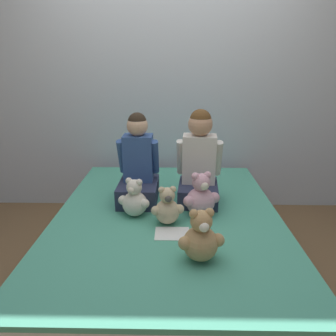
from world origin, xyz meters
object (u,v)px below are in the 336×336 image
at_px(teddy_bear_between_children, 167,208).
at_px(sign_card, 172,234).
at_px(teddy_bear_held_by_left_child, 135,200).
at_px(teddy_bear_held_by_right_child, 201,197).
at_px(child_on_right, 199,163).
at_px(teddy_bear_at_foot_of_bed, 201,239).
at_px(bed, 168,242).
at_px(child_on_left, 138,168).

distance_m(teddy_bear_between_children, sign_card, 0.17).
height_order(teddy_bear_held_by_left_child, teddy_bear_held_by_right_child, teddy_bear_held_by_right_child).
height_order(child_on_right, teddy_bear_held_by_right_child, child_on_right).
relative_size(teddy_bear_at_foot_of_bed, sign_card, 1.40).
distance_m(teddy_bear_at_foot_of_bed, sign_card, 0.31).
xyz_separation_m(teddy_bear_between_children, teddy_bear_at_foot_of_bed, (0.18, -0.37, 0.02)).
bearing_deg(teddy_bear_held_by_left_child, child_on_right, 48.52).
height_order(bed, teddy_bear_held_by_right_child, teddy_bear_held_by_right_child).
distance_m(teddy_bear_held_by_right_child, teddy_bear_between_children, 0.25).
xyz_separation_m(child_on_right, teddy_bear_held_by_left_child, (-0.45, -0.26, -0.18)).
distance_m(teddy_bear_held_by_left_child, teddy_bear_between_children, 0.24).
bearing_deg(sign_card, child_on_right, 68.68).
bearing_deg(sign_card, teddy_bear_at_foot_of_bed, -58.21).
distance_m(teddy_bear_held_by_right_child, sign_card, 0.34).
bearing_deg(child_on_right, sign_card, -106.46).
bearing_deg(teddy_bear_between_children, teddy_bear_held_by_right_child, 17.92).
distance_m(teddy_bear_held_by_left_child, sign_card, 0.36).
bearing_deg(child_on_left, teddy_bear_held_by_right_child, -27.24).
distance_m(child_on_right, teddy_bear_at_foot_of_bed, 0.75).
distance_m(child_on_right, sign_card, 0.60).
xyz_separation_m(child_on_left, teddy_bear_between_children, (0.22, -0.35, -0.15)).
xyz_separation_m(bed, teddy_bear_held_by_right_child, (0.22, -0.01, 0.36)).
bearing_deg(teddy_bear_between_children, sign_card, -85.73).
bearing_deg(teddy_bear_held_by_right_child, teddy_bear_between_children, -171.76).
bearing_deg(bed, child_on_left, 134.08).
height_order(bed, sign_card, sign_card).
distance_m(teddy_bear_held_by_right_child, teddy_bear_at_foot_of_bed, 0.49).
relative_size(child_on_right, sign_card, 3.24).
bearing_deg(bed, teddy_bear_at_foot_of_bed, -70.08).
relative_size(teddy_bear_between_children, teddy_bear_at_foot_of_bed, 0.87).
bearing_deg(teddy_bear_between_children, child_on_left, 112.74).
height_order(child_on_left, teddy_bear_held_by_left_child, child_on_left).
distance_m(bed, child_on_right, 0.62).
bearing_deg(bed, teddy_bear_held_by_left_child, -173.15).
bearing_deg(bed, teddy_bear_between_children, -89.69).
bearing_deg(teddy_bear_between_children, teddy_bear_held_by_left_child, 146.55).
relative_size(teddy_bear_held_by_left_child, sign_card, 1.27).
xyz_separation_m(bed, teddy_bear_between_children, (0.00, -0.13, 0.34)).
xyz_separation_m(child_on_right, teddy_bear_at_foot_of_bed, (-0.04, -0.73, -0.17)).
distance_m(child_on_left, teddy_bear_at_foot_of_bed, 0.84).
bearing_deg(child_on_left, sign_card, -61.33).
xyz_separation_m(child_on_left, teddy_bear_held_by_right_child, (0.44, -0.24, -0.12)).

